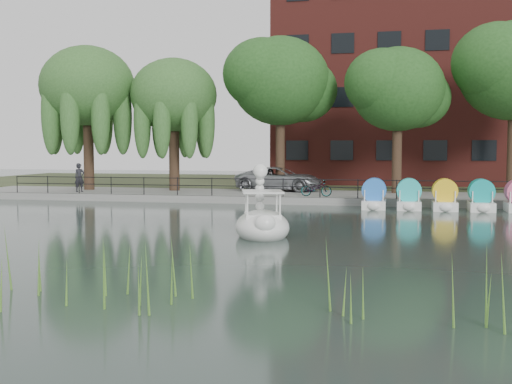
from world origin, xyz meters
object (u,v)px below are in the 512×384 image
(minivan, at_px, (279,177))
(pedestrian, at_px, (79,175))
(bicycle, at_px, (316,187))
(swan_boat, at_px, (262,221))

(minivan, distance_m, pedestrian, 12.04)
(minivan, height_order, pedestrian, pedestrian)
(minivan, bearing_deg, bicycle, -140.17)
(bicycle, bearing_deg, swan_boat, -175.36)
(minivan, bearing_deg, swan_boat, -167.44)
(minivan, xyz_separation_m, pedestrian, (-11.54, -3.44, 0.14))
(bicycle, bearing_deg, minivan, 41.23)
(minivan, height_order, swan_boat, swan_boat)
(bicycle, distance_m, pedestrian, 14.27)
(bicycle, height_order, pedestrian, pedestrian)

